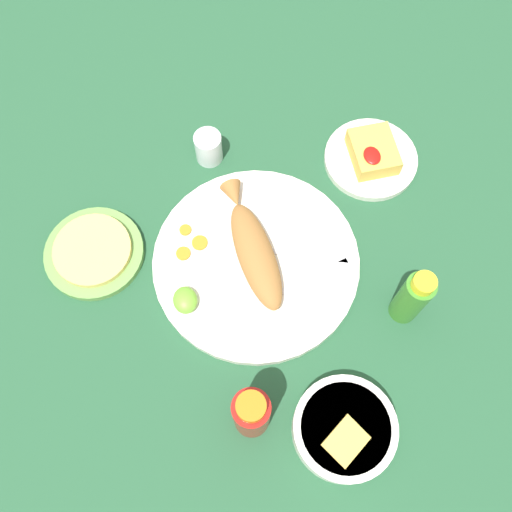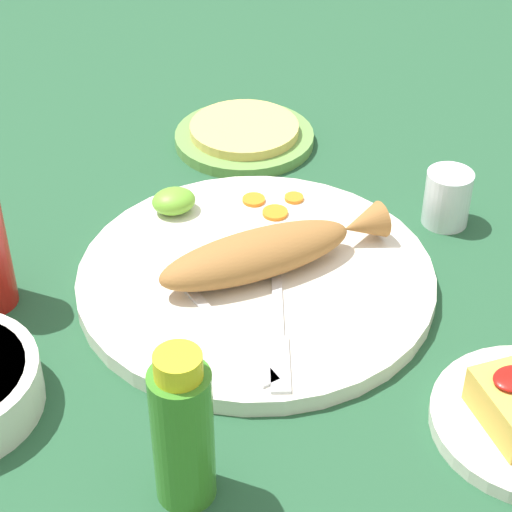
{
  "view_description": "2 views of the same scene",
  "coord_description": "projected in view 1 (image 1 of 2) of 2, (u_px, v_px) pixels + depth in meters",
  "views": [
    {
      "loc": [
        0.36,
        -0.08,
        0.93
      ],
      "look_at": [
        0.0,
        0.0,
        0.04
      ],
      "focal_mm": 40.0,
      "sensor_mm": 36.0,
      "label": 1
    },
    {
      "loc": [
        0.24,
        0.69,
        0.59
      ],
      "look_at": [
        0.0,
        0.0,
        0.04
      ],
      "focal_mm": 65.0,
      "sensor_mm": 36.0,
      "label": 2
    }
  ],
  "objects": [
    {
      "name": "fork_near",
      "position": [
        309.0,
        255.0,
        0.99
      ],
      "size": [
        0.07,
        0.18,
        0.0
      ],
      "rotation": [
        0.0,
        0.0,
        7.53
      ],
      "color": "silver",
      "rests_on": "main_plate"
    },
    {
      "name": "tortilla_stack",
      "position": [
        92.0,
        250.0,
        0.99
      ],
      "size": [
        0.14,
        0.14,
        0.01
      ],
      "primitive_type": "cylinder",
      "color": "#E0C666",
      "rests_on": "tortilla_plate"
    },
    {
      "name": "tortilla_plate",
      "position": [
        94.0,
        253.0,
        1.0
      ],
      "size": [
        0.17,
        0.17,
        0.01
      ],
      "primitive_type": "cylinder",
      "color": "#6B9E4C",
      "rests_on": "ground_plane"
    },
    {
      "name": "fries_pile",
      "position": [
        373.0,
        152.0,
        1.05
      ],
      "size": [
        0.1,
        0.08,
        0.04
      ],
      "color": "gold",
      "rests_on": "side_plate_fries"
    },
    {
      "name": "lime_wedge_main",
      "position": [
        185.0,
        300.0,
        0.94
      ],
      "size": [
        0.05,
        0.04,
        0.03
      ],
      "primitive_type": "ellipsoid",
      "color": "#6BB233",
      "rests_on": "main_plate"
    },
    {
      "name": "carrot_slice_mid",
      "position": [
        200.0,
        243.0,
        1.0
      ],
      "size": [
        0.03,
        0.03,
        0.0
      ],
      "primitive_type": "cylinder",
      "color": "orange",
      "rests_on": "main_plate"
    },
    {
      "name": "hot_sauce_bottle_red",
      "position": [
        251.0,
        413.0,
        0.83
      ],
      "size": [
        0.06,
        0.06,
        0.16
      ],
      "color": "#B21914",
      "rests_on": "ground_plane"
    },
    {
      "name": "hot_sauce_bottle_green",
      "position": [
        412.0,
        298.0,
        0.91
      ],
      "size": [
        0.05,
        0.05,
        0.15
      ],
      "color": "#3D8428",
      "rests_on": "ground_plane"
    },
    {
      "name": "ground_plane",
      "position": [
        256.0,
        264.0,
        1.0
      ],
      "size": [
        4.0,
        4.0,
        0.0
      ],
      "primitive_type": "plane",
      "color": "#235133"
    },
    {
      "name": "guacamole_bowl",
      "position": [
        344.0,
        429.0,
        0.87
      ],
      "size": [
        0.16,
        0.16,
        0.06
      ],
      "color": "white",
      "rests_on": "ground_plane"
    },
    {
      "name": "carrot_slice_near",
      "position": [
        185.0,
        230.0,
        1.0
      ],
      "size": [
        0.02,
        0.02,
        0.0
      ],
      "primitive_type": "cylinder",
      "color": "orange",
      "rests_on": "main_plate"
    },
    {
      "name": "fork_far",
      "position": [
        307.0,
        281.0,
        0.97
      ],
      "size": [
        0.05,
        0.18,
        0.0
      ],
      "rotation": [
        0.0,
        0.0,
        8.07
      ],
      "color": "silver",
      "rests_on": "main_plate"
    },
    {
      "name": "fried_fish",
      "position": [
        253.0,
        249.0,
        0.97
      ],
      "size": [
        0.25,
        0.08,
        0.04
      ],
      "rotation": [
        0.0,
        0.0,
        0.11
      ],
      "color": "#996633",
      "rests_on": "main_plate"
    },
    {
      "name": "carrot_slice_far",
      "position": [
        183.0,
        253.0,
        0.99
      ],
      "size": [
        0.03,
        0.03,
        0.0
      ],
      "primitive_type": "cylinder",
      "color": "orange",
      "rests_on": "main_plate"
    },
    {
      "name": "main_plate",
      "position": [
        256.0,
        262.0,
        0.99
      ],
      "size": [
        0.36,
        0.36,
        0.02
      ],
      "primitive_type": "cylinder",
      "color": "white",
      "rests_on": "ground_plane"
    },
    {
      "name": "side_plate_fries",
      "position": [
        371.0,
        159.0,
        1.08
      ],
      "size": [
        0.17,
        0.17,
        0.01
      ],
      "primitive_type": "cylinder",
      "color": "white",
      "rests_on": "ground_plane"
    },
    {
      "name": "salt_cup",
      "position": [
        209.0,
        149.0,
        1.06
      ],
      "size": [
        0.05,
        0.05,
        0.06
      ],
      "color": "silver",
      "rests_on": "ground_plane"
    }
  ]
}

